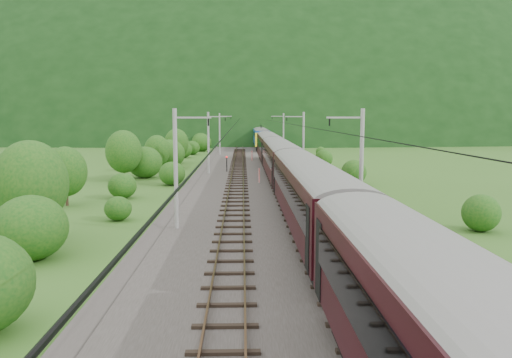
{
  "coord_description": "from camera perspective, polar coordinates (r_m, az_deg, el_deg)",
  "views": [
    {
      "loc": [
        -1.76,
        -33.01,
        7.83
      ],
      "look_at": [
        -0.65,
        8.0,
        2.6
      ],
      "focal_mm": 35.0,
      "sensor_mm": 36.0,
      "label": 1
    }
  ],
  "objects": [
    {
      "name": "mountain_main",
      "position": [
        293.12,
        -1.21,
        5.73
      ],
      "size": [
        504.0,
        360.0,
        244.0
      ],
      "primitive_type": "ellipsoid",
      "color": "black",
      "rests_on": "ground"
    },
    {
      "name": "catenary_left",
      "position": [
        65.24,
        -5.4,
        4.3
      ],
      "size": [
        2.54,
        192.28,
        8.0
      ],
      "color": "gray",
      "rests_on": "railbed"
    },
    {
      "name": "catenary_right",
      "position": [
        65.57,
        5.37,
        4.32
      ],
      "size": [
        2.54,
        192.28,
        8.0
      ],
      "color": "gray",
      "rests_on": "railbed"
    },
    {
      "name": "hazard_post_near",
      "position": [
        84.14,
        -0.46,
        2.7
      ],
      "size": [
        0.18,
        0.18,
        1.69
      ],
      "primitive_type": "cylinder",
      "color": "red",
      "rests_on": "railbed"
    },
    {
      "name": "train",
      "position": [
        42.3,
        4.1,
        1.68
      ],
      "size": [
        3.17,
        150.96,
        5.53
      ],
      "color": "black",
      "rests_on": "ground"
    },
    {
      "name": "ground",
      "position": [
        33.97,
        1.47,
        -6.06
      ],
      "size": [
        600.0,
        600.0,
        0.0
      ],
      "primitive_type": "plane",
      "color": "#2F551A",
      "rests_on": "ground"
    },
    {
      "name": "railbed",
      "position": [
        43.72,
        0.78,
        -2.85
      ],
      "size": [
        14.0,
        220.0,
        0.3
      ],
      "primitive_type": "cube",
      "color": "#38332D",
      "rests_on": "ground"
    },
    {
      "name": "vegetation_right",
      "position": [
        44.86,
        15.62,
        -1.54
      ],
      "size": [
        6.94,
        103.16,
        2.58
      ],
      "color": "#134913",
      "rests_on": "ground"
    },
    {
      "name": "signal",
      "position": [
        67.55,
        -3.36,
        1.9
      ],
      "size": [
        0.23,
        0.23,
        2.09
      ],
      "color": "black",
      "rests_on": "railbed"
    },
    {
      "name": "overhead_wires",
      "position": [
        43.05,
        0.8,
        6.29
      ],
      "size": [
        4.83,
        198.0,
        0.03
      ],
      "color": "black",
      "rests_on": "ground"
    },
    {
      "name": "mountain_ridge",
      "position": [
        353.46,
        -21.19,
        5.5
      ],
      "size": [
        336.0,
        280.0,
        132.0
      ],
      "primitive_type": "ellipsoid",
      "color": "black",
      "rests_on": "ground"
    },
    {
      "name": "track_left",
      "position": [
        43.65,
        -2.37,
        -2.58
      ],
      "size": [
        2.4,
        220.0,
        0.27
      ],
      "color": "brown",
      "rests_on": "railbed"
    },
    {
      "name": "hazard_post_far",
      "position": [
        56.19,
        0.37,
        0.41
      ],
      "size": [
        0.18,
        0.18,
        1.65
      ],
      "primitive_type": "cylinder",
      "color": "red",
      "rests_on": "railbed"
    },
    {
      "name": "track_right",
      "position": [
        43.85,
        3.92,
        -2.55
      ],
      "size": [
        2.4,
        220.0,
        0.27
      ],
      "color": "brown",
      "rests_on": "railbed"
    },
    {
      "name": "vegetation_left",
      "position": [
        59.91,
        -12.49,
        1.89
      ],
      "size": [
        11.91,
        150.07,
        6.36
      ],
      "color": "#134913",
      "rests_on": "ground"
    }
  ]
}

